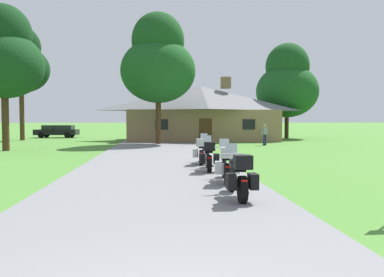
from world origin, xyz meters
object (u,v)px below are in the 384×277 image
object	(u,v)px
motorcycle_black_nearest_to_camera	(239,177)
tree_by_lodge_front	(158,62)
bystander_gray_shirt_near_lodge	(265,133)
motorcycle_silver_second_in_row	(226,164)
motorcycle_blue_farthest_in_row	(202,151)
tree_left_near	(4,56)
tree_left_far	(21,63)
parked_black_suv_far_left	(57,131)
motorcycle_green_third_in_row	(209,156)
tree_right_of_lodge	(287,84)

from	to	relation	value
motorcycle_black_nearest_to_camera	tree_by_lodge_front	size ratio (longest dim) A/B	0.20
bystander_gray_shirt_near_lodge	motorcycle_silver_second_in_row	bearing A→B (deg)	-134.47
motorcycle_blue_farthest_in_row	tree_left_near	size ratio (longest dim) A/B	0.22
motorcycle_black_nearest_to_camera	tree_left_far	xyz separation A→B (m)	(-15.18, 29.38, 6.90)
bystander_gray_shirt_near_lodge	tree_left_far	world-z (taller)	tree_left_far
motorcycle_blue_farthest_in_row	tree_left_far	distance (m)	27.42
motorcycle_black_nearest_to_camera	motorcycle_silver_second_in_row	xyz separation A→B (m)	(0.15, 2.56, 0.00)
parked_black_suv_far_left	motorcycle_silver_second_in_row	bearing A→B (deg)	-153.96
motorcycle_black_nearest_to_camera	bystander_gray_shirt_near_lodge	xyz separation A→B (m)	(6.27, 19.93, 0.34)
motorcycle_green_third_in_row	parked_black_suv_far_left	distance (m)	32.26
motorcycle_blue_farthest_in_row	tree_right_of_lodge	distance (m)	26.70
motorcycle_green_third_in_row	bystander_gray_shirt_near_lodge	xyz separation A→B (m)	(6.32, 14.71, 0.34)
tree_left_far	parked_black_suv_far_left	world-z (taller)	tree_left_far
motorcycle_green_third_in_row	tree_by_lodge_front	distance (m)	17.76
motorcycle_black_nearest_to_camera	tree_right_of_lodge	size ratio (longest dim) A/B	0.20
motorcycle_green_third_in_row	bystander_gray_shirt_near_lodge	distance (m)	16.01
tree_by_lodge_front	motorcycle_silver_second_in_row	bearing A→B (deg)	-83.77
motorcycle_silver_second_in_row	bystander_gray_shirt_near_lodge	world-z (taller)	bystander_gray_shirt_near_lodge
tree_right_of_lodge	tree_left_near	world-z (taller)	tree_right_of_lodge
motorcycle_green_third_in_row	tree_left_far	world-z (taller)	tree_left_far
tree_by_lodge_front	tree_left_near	bearing A→B (deg)	-150.70
motorcycle_black_nearest_to_camera	tree_right_of_lodge	world-z (taller)	tree_right_of_lodge
tree_right_of_lodge	tree_left_near	xyz separation A→B (m)	(-23.53, -14.61, 0.21)
motorcycle_silver_second_in_row	tree_by_lodge_front	xyz separation A→B (m)	(-2.10, 19.27, 6.00)
motorcycle_silver_second_in_row	parked_black_suv_far_left	xyz separation A→B (m)	(-13.37, 32.11, 0.17)
motorcycle_silver_second_in_row	motorcycle_blue_farthest_in_row	xyz separation A→B (m)	(-0.17, 5.04, 0.00)
tree_left_far	parked_black_suv_far_left	bearing A→B (deg)	69.73
motorcycle_silver_second_in_row	motorcycle_blue_farthest_in_row	world-z (taller)	same
motorcycle_blue_farthest_in_row	tree_left_near	xyz separation A→B (m)	(-11.71, 8.75, 5.45)
motorcycle_green_third_in_row	tree_right_of_lodge	xyz separation A→B (m)	(11.85, 25.73, 5.24)
motorcycle_silver_second_in_row	tree_right_of_lodge	xyz separation A→B (m)	(11.65, 28.40, 5.24)
parked_black_suv_far_left	motorcycle_black_nearest_to_camera	bearing A→B (deg)	-155.70
motorcycle_black_nearest_to_camera	motorcycle_silver_second_in_row	distance (m)	2.57
tree_left_far	bystander_gray_shirt_near_lodge	bearing A→B (deg)	-23.78
tree_left_near	motorcycle_silver_second_in_row	bearing A→B (deg)	-49.25
bystander_gray_shirt_near_lodge	tree_left_far	bearing A→B (deg)	131.17
motorcycle_black_nearest_to_camera	bystander_gray_shirt_near_lodge	bearing A→B (deg)	73.45
tree_by_lodge_front	parked_black_suv_far_left	xyz separation A→B (m)	(-11.27, 12.84, -5.84)
motorcycle_silver_second_in_row	parked_black_suv_far_left	size ratio (longest dim) A/B	0.44
parked_black_suv_far_left	motorcycle_green_third_in_row	bearing A→B (deg)	-152.46
motorcycle_black_nearest_to_camera	motorcycle_blue_farthest_in_row	bearing A→B (deg)	91.06
motorcycle_green_third_in_row	motorcycle_blue_farthest_in_row	xyz separation A→B (m)	(0.03, 2.38, 0.00)
motorcycle_black_nearest_to_camera	tree_by_lodge_front	distance (m)	22.73
tree_right_of_lodge	tree_left_near	size ratio (longest dim) A/B	1.09
motorcycle_green_third_in_row	motorcycle_blue_farthest_in_row	size ratio (longest dim) A/B	1.01
tree_left_far	parked_black_suv_far_left	size ratio (longest dim) A/B	2.35
motorcycle_black_nearest_to_camera	tree_left_far	world-z (taller)	tree_left_far
tree_right_of_lodge	parked_black_suv_far_left	xyz separation A→B (m)	(-25.03, 3.72, -5.07)
motorcycle_green_third_in_row	tree_left_far	xyz separation A→B (m)	(-15.13, 24.16, 6.90)
bystander_gray_shirt_near_lodge	motorcycle_black_nearest_to_camera	bearing A→B (deg)	-132.53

